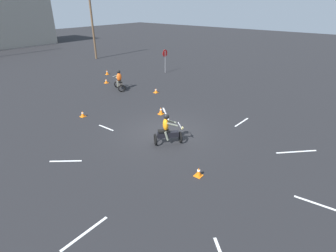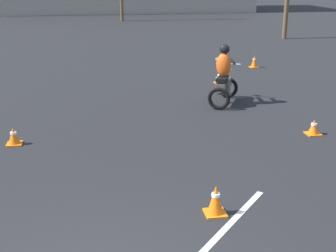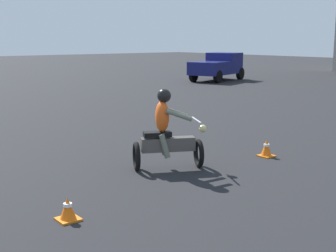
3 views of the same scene
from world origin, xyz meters
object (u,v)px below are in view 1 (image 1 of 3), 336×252
Objects in this scene: traffic_cone_near_left at (156,91)px; traffic_cone_near_right at (199,172)px; traffic_cone_mid_left at (83,114)px; traffic_cone_far_right at (106,81)px; stop_sign at (165,56)px; traffic_cone_mid_center at (161,111)px; motorcycle_rider_foreground at (167,131)px; utility_pole_near at (92,23)px; motorcycle_rider_background at (119,81)px; traffic_cone_far_center at (107,72)px.

traffic_cone_near_right is (-7.25, -8.65, 0.03)m from traffic_cone_near_left.
traffic_cone_near_left is at bearing 50.06° from traffic_cone_near_right.
traffic_cone_far_right is at bearing 39.45° from traffic_cone_mid_left.
stop_sign is 4.84× the size of traffic_cone_mid_center.
traffic_cone_near_left is 0.89× the size of traffic_cone_far_right.
traffic_cone_near_left is 5.31m from traffic_cone_far_right.
stop_sign reaches higher than traffic_cone_far_right.
stop_sign is at bearing 169.98° from motorcycle_rider_foreground.
motorcycle_rider_foreground is 0.72× the size of stop_sign.
motorcycle_rider_foreground reaches higher than traffic_cone_mid_center.
traffic_cone_far_right is 12.30m from utility_pole_near.
stop_sign reaches higher than motorcycle_rider_background.
traffic_cone_far_right is (-6.20, 1.73, -1.45)m from stop_sign.
traffic_cone_mid_center is (-1.84, -5.97, -0.50)m from motorcycle_rider_background.
motorcycle_rider_background is at bearing 24.27° from traffic_cone_mid_left.
traffic_cone_far_center is at bearing 42.22° from traffic_cone_mid_left.
motorcycle_rider_background reaches higher than traffic_cone_near_right.
traffic_cone_near_right is at bearing -129.94° from traffic_cone_near_left.
traffic_cone_near_right is (-1.35, -2.75, -0.53)m from motorcycle_rider_foreground.
motorcycle_rider_background is 0.20× the size of utility_pole_near.
traffic_cone_far_right is at bearing 97.64° from traffic_cone_near_left.
motorcycle_rider_foreground is at bearing -91.19° from motorcycle_rider_background.
traffic_cone_mid_center reaches higher than traffic_cone_far_center.
traffic_cone_far_center is (4.43, 10.72, -0.01)m from traffic_cone_mid_center.
traffic_cone_near_right is at bearing -94.49° from traffic_cone_mid_left.
motorcycle_rider_background is at bearing -174.16° from stop_sign.
traffic_cone_mid_left is (-3.40, 3.61, -0.05)m from traffic_cone_mid_center.
traffic_cone_mid_center is at bearing 53.21° from traffic_cone_near_right.
traffic_cone_near_left is 7.69m from traffic_cone_far_center.
motorcycle_rider_background is 2.55m from traffic_cone_far_right.
motorcycle_rider_foreground is at bearing -135.17° from traffic_cone_mid_center.
stop_sign reaches higher than traffic_cone_far_center.
traffic_cone_mid_left reaches higher than traffic_cone_near_left.
motorcycle_rider_background is 0.72× the size of stop_sign.
traffic_cone_near_right is at bearing 14.32° from motorcycle_rider_foreground.
traffic_cone_near_left is 0.94× the size of traffic_cone_mid_left.
traffic_cone_mid_center reaches higher than traffic_cone_mid_left.
traffic_cone_far_center is at bearing 88.01° from motorcycle_rider_background.
traffic_cone_mid_left is 0.95× the size of traffic_cone_far_right.
traffic_cone_far_center is (7.21, 13.48, -0.50)m from motorcycle_rider_foreground.
stop_sign is at bearing -15.62° from traffic_cone_far_right.
motorcycle_rider_background reaches higher than traffic_cone_mid_left.
traffic_cone_far_center is at bearing 62.21° from traffic_cone_near_right.
traffic_cone_far_center is at bearing 67.54° from traffic_cone_mid_center.
stop_sign is at bearing 43.71° from traffic_cone_near_right.
stop_sign is at bearing 14.27° from traffic_cone_mid_left.
stop_sign reaches higher than traffic_cone_mid_center.
motorcycle_rider_background is 3.16m from traffic_cone_near_left.
traffic_cone_near_right reaches higher than traffic_cone_far_right.
traffic_cone_mid_left is 10.58m from traffic_cone_far_center.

